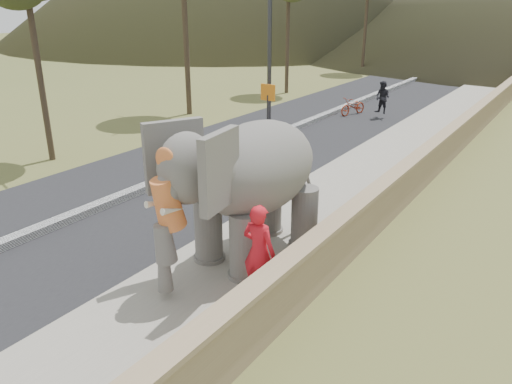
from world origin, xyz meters
TOP-DOWN VIEW (x-y plane):
  - ground at (0.00, 0.00)m, footprint 160.00×160.00m
  - road at (-5.00, 10.00)m, footprint 7.00×120.00m
  - median at (-5.00, 10.00)m, footprint 0.35×120.00m
  - walkway at (0.00, 10.00)m, footprint 3.00×120.00m
  - parapet at (1.65, 10.00)m, footprint 0.30×120.00m
  - lamppost at (-4.69, 12.91)m, footprint 1.76×0.36m
  - signboard at (-4.50, 12.04)m, footprint 0.60×0.08m
  - elephant_and_man at (0.02, 4.53)m, footprint 2.77×4.47m
  - motorcyclist at (-3.50, 19.23)m, footprint 2.37×1.75m

SIDE VIEW (x-z plane):
  - ground at x=0.00m, z-range 0.00..0.00m
  - road at x=-5.00m, z-range 0.00..0.03m
  - walkway at x=0.00m, z-range 0.00..0.15m
  - median at x=-5.00m, z-range 0.00..0.22m
  - parapet at x=1.65m, z-range 0.00..1.10m
  - motorcyclist at x=-3.50m, z-range -0.20..1.55m
  - signboard at x=-4.50m, z-range 0.44..2.84m
  - elephant_and_man at x=0.02m, z-range 0.14..3.16m
  - lamppost at x=-4.69m, z-range 0.87..8.87m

